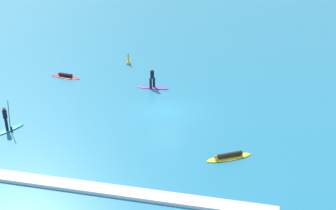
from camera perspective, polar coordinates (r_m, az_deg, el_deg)
The scene contains 7 objects.
ground_plane at distance 31.56m, azimuth 0.00°, elevation -0.83°, with size 120.00×120.00×0.00m, color teal.
surfer_on_red_board at distance 39.78m, azimuth -13.83°, elevation 3.87°, with size 3.13×1.25×0.40m.
surfer_on_yellow_board at distance 25.57m, azimuth 8.28°, elevation -6.95°, with size 2.88×2.15×0.36m.
surfer_on_purple_board at distance 35.90m, azimuth -2.16°, elevation 3.07°, with size 2.87×0.56×1.78m.
surfer_on_teal_board at distance 30.44m, azimuth -21.15°, elevation -2.59°, with size 1.59×2.52×2.27m.
marker_buoy at distance 42.52m, azimuth -5.41°, elevation 5.82°, with size 0.45×0.45×1.31m.
wave_crest at distance 22.40m, azimuth -6.27°, elevation -11.73°, with size 15.97×0.90×0.18m, color white.
Camera 1 is at (6.36, -28.09, 12.89)m, focal length 44.64 mm.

